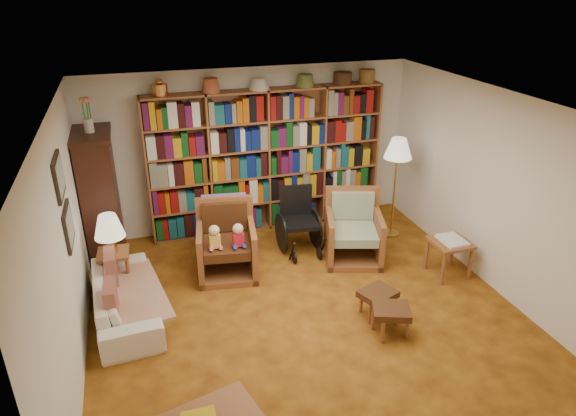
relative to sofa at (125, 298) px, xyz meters
name	(u,v)px	position (x,y,z in m)	size (l,w,h in m)	color
floor	(303,308)	(2.05, -0.50, -0.25)	(5.00, 5.00, 0.00)	#AA651A
ceiling	(306,106)	(2.05, -0.50, 2.25)	(5.00, 5.00, 0.00)	white
wall_back	(252,150)	(2.05, 2.00, 1.00)	(5.00, 5.00, 0.00)	white
wall_front	(421,363)	(2.05, -3.00, 1.00)	(5.00, 5.00, 0.00)	white
wall_left	(66,249)	(-0.45, -0.50, 1.00)	(5.00, 5.00, 0.00)	white
wall_right	(493,190)	(4.55, -0.50, 1.00)	(5.00, 5.00, 0.00)	white
bookshelf	(267,157)	(2.25, 1.83, 0.92)	(3.60, 0.30, 2.42)	brown
curio_cabinet	(101,197)	(-0.20, 1.50, 0.70)	(0.50, 0.95, 2.40)	#391A0F
framed_pictures	(64,202)	(-0.43, -0.20, 1.37)	(0.03, 0.52, 0.97)	black
sofa	(125,298)	(0.00, 0.00, 0.00)	(0.67, 1.72, 0.50)	beige
sofa_throw	(129,293)	(0.05, 0.00, 0.05)	(0.75, 1.40, 0.04)	beige
cushion_left	(112,270)	(-0.13, 0.35, 0.20)	(0.13, 0.41, 0.41)	maroon
cushion_right	(111,302)	(-0.13, -0.35, 0.20)	(0.13, 0.40, 0.40)	maroon
side_table_lamp	(115,262)	(-0.10, 0.60, 0.16)	(0.41, 0.41, 0.56)	brown
table_lamp	(109,227)	(-0.10, 0.60, 0.65)	(0.37, 0.37, 0.51)	gold
armchair_leather	(225,243)	(1.33, 0.70, 0.15)	(0.90, 0.94, 0.99)	brown
armchair_sage	(351,232)	(3.11, 0.54, 0.12)	(1.01, 1.02, 0.97)	brown
wheelchair	(299,222)	(2.47, 0.95, 0.19)	(0.55, 0.77, 0.96)	black
floor_lamp	(398,152)	(3.99, 0.95, 1.10)	(0.41, 0.41, 1.56)	gold
side_table_papers	(450,247)	(4.16, -0.33, 0.17)	(0.48, 0.48, 0.53)	brown
footstool_a	(378,296)	(2.84, -0.89, 0.03)	(0.50, 0.46, 0.34)	#452412
footstool_b	(391,312)	(2.83, -1.24, 0.03)	(0.51, 0.47, 0.35)	#452412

